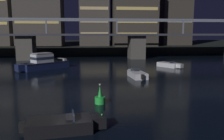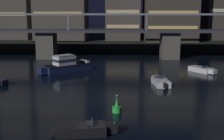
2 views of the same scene
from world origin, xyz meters
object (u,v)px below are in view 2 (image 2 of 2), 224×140
Objects in this scene: tower_central at (123,4)px; channel_buoy at (117,108)px; speedboat_mid_center at (202,70)px; river_bridge at (108,38)px; speedboat_mid_left at (160,82)px; cabin_cruiser_near_left at (66,65)px; tower_east_tall at (170,5)px; speedboat_near_right at (84,129)px.

tower_central is 11.11× the size of channel_buoy.
speedboat_mid_center is 24.83m from channel_buoy.
speedboat_mid_left is at bearing -72.05° from river_bridge.
river_bridge is 4.29× the size of tower_central.
speedboat_mid_center is at bearing 0.05° from cabin_cruiser_near_left.
tower_east_tall is 34.88m from speedboat_mid_center.
cabin_cruiser_near_left is at bearing -179.95° from speedboat_mid_center.
tower_east_tall is 3.99× the size of speedboat_mid_center.
speedboat_mid_left is (7.88, -24.32, -3.78)m from river_bridge.
tower_east_tall is 56.54m from channel_buoy.
river_bridge is at bearing 93.38° from channel_buoy.
channel_buoy is at bearing -86.62° from river_bridge.
speedboat_mid_center is (22.15, 0.02, -0.64)m from cabin_cruiser_near_left.
river_bridge is 22.31m from speedboat_mid_center.
speedboat_near_right is 2.97× the size of channel_buoy.
tower_east_tall reaches higher than speedboat_mid_center.
speedboat_near_right is at bearing -115.88° from speedboat_mid_left.
speedboat_near_right is (5.89, -26.21, -0.64)m from cabin_cruiser_near_left.
channel_buoy is (-13.69, -20.71, 0.06)m from speedboat_mid_center.
channel_buoy reaches higher than speedboat_mid_center.
speedboat_mid_left is 12.04m from speedboat_mid_center.
river_bridge is at bearing 67.49° from cabin_cruiser_near_left.
speedboat_mid_left and speedboat_mid_center have the same top height.
cabin_cruiser_near_left is at bearing -123.57° from tower_east_tall.
tower_east_tall is 44.24m from speedboat_mid_left.
cabin_cruiser_near_left is 4.71× the size of channel_buoy.
river_bridge reaches higher than channel_buoy.
cabin_cruiser_near_left is 22.16m from speedboat_mid_center.
tower_east_tall is at bearing 75.91° from channel_buoy.
tower_east_tall is at bearing 56.43° from cabin_cruiser_near_left.
cabin_cruiser_near_left is (-21.96, -33.08, -10.47)m from tower_east_tall.
channel_buoy is at bearing 64.98° from speedboat_near_right.
speedboat_near_right is (-16.07, -59.29, -11.10)m from tower_east_tall.
tower_east_tall is at bearing 74.84° from speedboat_near_right.
tower_central is 3.74× the size of speedboat_near_right.
tower_central reaches higher than tower_east_tall.
speedboat_mid_left is at bearing -32.45° from cabin_cruiser_near_left.
tower_east_tall is 62.42m from speedboat_near_right.
tower_central is 3.74× the size of speedboat_mid_left.
cabin_cruiser_near_left is at bearing 147.55° from speedboat_mid_left.
river_bridge is 10.11× the size of cabin_cruiser_near_left.
speedboat_near_right is 19.08m from speedboat_mid_left.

